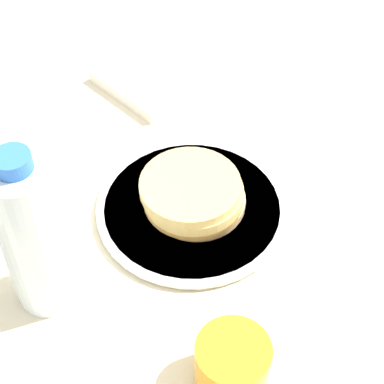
% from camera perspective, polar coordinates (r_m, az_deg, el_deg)
% --- Properties ---
extents(ground_plane, '(4.00, 4.00, 0.00)m').
position_cam_1_polar(ground_plane, '(0.87, 1.80, -2.32)').
color(ground_plane, beige).
extents(plate, '(0.26, 0.26, 0.01)m').
position_cam_1_polar(plate, '(0.87, 0.00, -1.45)').
color(plate, white).
rests_on(plate, ground_plane).
extents(pancake_stack, '(0.14, 0.15, 0.05)m').
position_cam_1_polar(pancake_stack, '(0.85, 0.11, -0.23)').
color(pancake_stack, '#DEB374').
rests_on(pancake_stack, plate).
extents(juice_glass, '(0.08, 0.08, 0.07)m').
position_cam_1_polar(juice_glass, '(0.72, 3.59, -15.03)').
color(juice_glass, orange).
rests_on(juice_glass, ground_plane).
extents(cream_jug, '(0.08, 0.08, 0.12)m').
position_cam_1_polar(cream_jug, '(0.88, -14.07, 1.52)').
color(cream_jug, beige).
rests_on(cream_jug, ground_plane).
extents(water_bottle_mid, '(0.08, 0.08, 0.24)m').
position_cam_1_polar(water_bottle_mid, '(0.73, -13.87, -3.74)').
color(water_bottle_mid, silver).
rests_on(water_bottle_mid, ground_plane).
extents(napkin, '(0.17, 0.14, 0.02)m').
position_cam_1_polar(napkin, '(1.07, -4.45, 9.59)').
color(napkin, white).
rests_on(napkin, ground_plane).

